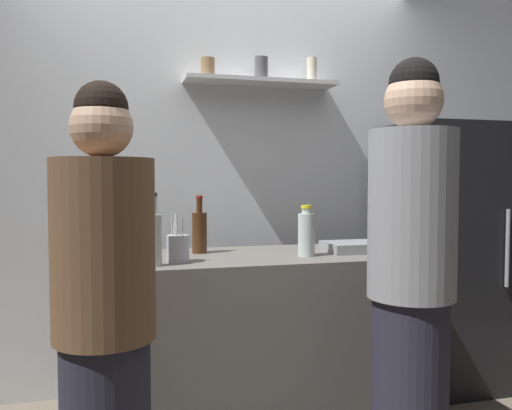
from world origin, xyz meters
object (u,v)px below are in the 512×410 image
object	(u,v)px
wine_bottle_dark_glass	(94,232)
utensil_holder	(178,248)
wine_bottle_amber_glass	(199,231)
person_grey_hoodie	(411,285)
wine_bottle_pale_glass	(154,238)
baking_pan	(358,247)
refrigerator	(444,255)
person_brown_jacket	(105,328)
water_bottle_plastic	(306,233)

from	to	relation	value
wine_bottle_dark_glass	utensil_holder	bearing A→B (deg)	-46.31
wine_bottle_amber_glass	person_grey_hoodie	distance (m)	1.11
wine_bottle_amber_glass	wine_bottle_pale_glass	size ratio (longest dim) A/B	0.92
baking_pan	wine_bottle_amber_glass	xyz separation A→B (m)	(-0.81, 0.16, 0.09)
refrigerator	person_grey_hoodie	distance (m)	1.38
utensil_holder	person_brown_jacket	world-z (taller)	person_brown_jacket
utensil_holder	person_grey_hoodie	xyz separation A→B (m)	(0.84, -0.59, -0.10)
refrigerator	wine_bottle_dark_glass	world-z (taller)	refrigerator
refrigerator	wine_bottle_amber_glass	xyz separation A→B (m)	(-1.58, -0.20, 0.21)
refrigerator	water_bottle_plastic	size ratio (longest dim) A/B	6.47
baking_pan	refrigerator	bearing A→B (deg)	25.00
baking_pan	person_grey_hoodie	xyz separation A→B (m)	(-0.11, -0.69, -0.06)
refrigerator	person_brown_jacket	bearing A→B (deg)	-152.52
water_bottle_plastic	person_brown_jacket	bearing A→B (deg)	-146.82
water_bottle_plastic	person_grey_hoodie	xyz separation A→B (m)	(0.21, -0.61, -0.15)
refrigerator	wine_bottle_dark_glass	distance (m)	2.11
baking_pan	water_bottle_plastic	bearing A→B (deg)	-166.00
baking_pan	person_brown_jacket	xyz separation A→B (m)	(-1.27, -0.70, -0.14)
baking_pan	water_bottle_plastic	distance (m)	0.34
wine_bottle_amber_glass	water_bottle_plastic	distance (m)	0.55
wine_bottle_dark_glass	person_grey_hoodie	bearing A→B (deg)	-38.87
utensil_holder	wine_bottle_dark_glass	bearing A→B (deg)	133.69
wine_bottle_amber_glass	water_bottle_plastic	world-z (taller)	wine_bottle_amber_glass
utensil_holder	wine_bottle_dark_glass	world-z (taller)	wine_bottle_dark_glass
utensil_holder	wine_bottle_amber_glass	bearing A→B (deg)	61.92
refrigerator	baking_pan	xyz separation A→B (m)	(-0.77, -0.36, 0.12)
wine_bottle_dark_glass	wine_bottle_amber_glass	size ratio (longest dim) A/B	1.04
baking_pan	utensil_holder	size ratio (longest dim) A/B	1.52
utensil_holder	wine_bottle_pale_glass	size ratio (longest dim) A/B	0.69
wine_bottle_dark_glass	person_brown_jacket	size ratio (longest dim) A/B	0.19
person_brown_jacket	wine_bottle_pale_glass	bearing A→B (deg)	-35.22
wine_bottle_amber_glass	person_brown_jacket	xyz separation A→B (m)	(-0.46, -0.86, -0.23)
wine_bottle_amber_glass	person_grey_hoodie	bearing A→B (deg)	-50.72
wine_bottle_amber_glass	person_grey_hoodie	xyz separation A→B (m)	(0.70, -0.85, -0.15)
baking_pan	person_grey_hoodie	world-z (taller)	person_grey_hoodie
utensil_holder	person_grey_hoodie	world-z (taller)	person_grey_hoodie
refrigerator	wine_bottle_pale_glass	bearing A→B (deg)	-163.49
wine_bottle_dark_glass	person_brown_jacket	xyz separation A→B (m)	(0.06, -0.99, -0.23)
baking_pan	water_bottle_plastic	xyz separation A→B (m)	(-0.32, -0.08, 0.09)
wine_bottle_pale_glass	refrigerator	bearing A→B (deg)	16.51
utensil_holder	person_grey_hoodie	size ratio (longest dim) A/B	0.13
water_bottle_plastic	wine_bottle_amber_glass	bearing A→B (deg)	154.03
baking_pan	wine_bottle_amber_glass	bearing A→B (deg)	168.71
wine_bottle_amber_glass	person_brown_jacket	bearing A→B (deg)	-117.98
utensil_holder	wine_bottle_amber_glass	size ratio (longest dim) A/B	0.76
wine_bottle_pale_glass	person_brown_jacket	xyz separation A→B (m)	(-0.20, -0.52, -0.24)
wine_bottle_dark_glass	person_grey_hoodie	world-z (taller)	person_grey_hoodie
refrigerator	wine_bottle_pale_glass	distance (m)	1.93
wine_bottle_amber_glass	wine_bottle_pale_glass	xyz separation A→B (m)	(-0.25, -0.34, 0.01)
utensil_holder	baking_pan	bearing A→B (deg)	6.35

